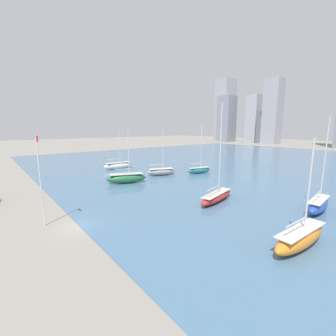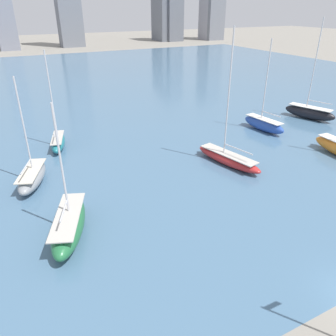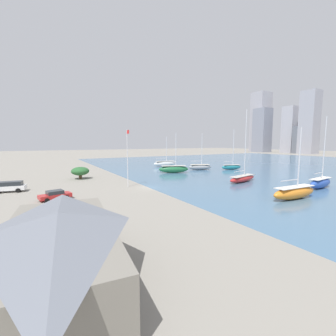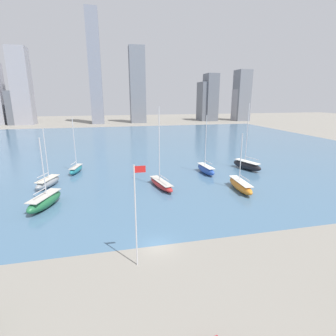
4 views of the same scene
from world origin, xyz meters
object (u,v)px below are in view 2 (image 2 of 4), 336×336
sailboat_green (69,225)px  sailboat_blue (264,124)px  sailboat_teal (58,141)px  sailboat_black (309,112)px  sailboat_gray (32,177)px  sailboat_red (228,158)px

sailboat_green → sailboat_blue: (33.76, 13.18, -0.04)m
sailboat_teal → sailboat_green: bearing=-83.0°
sailboat_black → sailboat_gray: bearing=165.0°
sailboat_black → sailboat_blue: bearing=166.6°
sailboat_green → sailboat_black: 47.45m
sailboat_red → sailboat_blue: 14.82m
sailboat_red → sailboat_gray: size_ratio=1.36×
sailboat_black → sailboat_teal: 42.96m
sailboat_green → sailboat_blue: bearing=42.6°
sailboat_black → sailboat_red: bearing=-178.8°
sailboat_red → sailboat_black: sailboat_black is taller
sailboat_black → sailboat_blue: sailboat_black is taller
sailboat_teal → sailboat_black: bearing=5.8°
sailboat_green → sailboat_teal: (2.83, 20.87, -0.18)m
sailboat_blue → sailboat_teal: bearing=160.5°
sailboat_green → sailboat_teal: bearing=103.5°
sailboat_red → sailboat_teal: bearing=127.3°
sailboat_blue → sailboat_black: bearing=-0.4°
sailboat_black → sailboat_blue: (-11.51, -1.04, -0.10)m
sailboat_gray → sailboat_green: bearing=-59.9°
sailboat_teal → sailboat_red: bearing=-25.4°
sailboat_blue → sailboat_gray: sailboat_blue is taller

